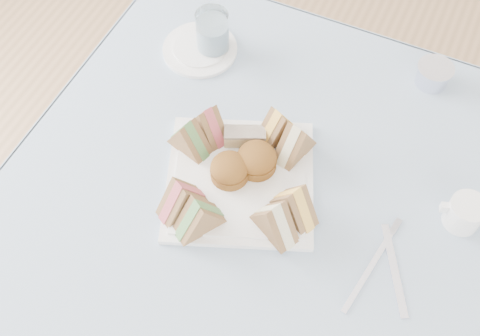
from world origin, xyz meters
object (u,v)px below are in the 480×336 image
at_px(serving_plate, 240,180).
at_px(creamer_jug, 465,213).
at_px(water_glass, 213,33).
at_px(table, 265,288).

distance_m(serving_plate, creamer_jug, 0.41).
height_order(serving_plate, water_glass, water_glass).
bearing_deg(water_glass, creamer_jug, -17.44).
xyz_separation_m(water_glass, creamer_jug, (0.59, -0.19, -0.02)).
bearing_deg(serving_plate, water_glass, 103.02).
relative_size(table, creamer_jug, 13.57).
xyz_separation_m(table, creamer_jug, (0.31, 0.13, 0.41)).
height_order(water_glass, creamer_jug, water_glass).
bearing_deg(serving_plate, creamer_jug, -8.33).
height_order(table, water_glass, water_glass).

